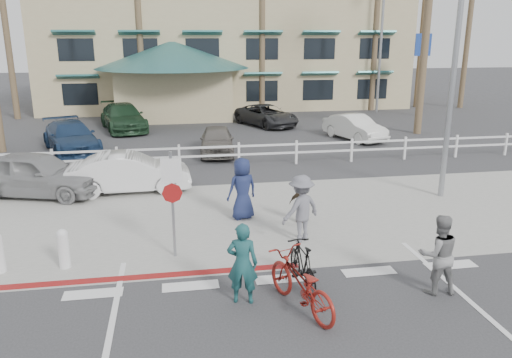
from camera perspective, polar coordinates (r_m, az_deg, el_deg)
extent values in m
plane|color=#333335|center=(10.65, 3.75, -12.82)|extent=(140.00, 140.00, 0.00)
cube|color=#333335|center=(9.01, 6.84, -18.80)|extent=(12.00, 16.00, 0.01)
cube|color=gray|center=(14.67, -0.31, -4.44)|extent=(22.00, 7.00, 0.01)
cube|color=#333335|center=(18.43, -2.34, -0.15)|extent=(40.00, 5.00, 0.01)
cube|color=#333335|center=(27.64, -4.90, 5.26)|extent=(50.00, 16.00, 0.01)
cube|color=maroon|center=(11.49, -12.69, -10.87)|extent=(7.00, 0.25, 0.02)
imported|color=maroon|center=(9.81, 5.11, -11.83)|extent=(1.42, 2.26, 1.12)
imported|color=#194A4D|center=(9.92, -1.56, -9.62)|extent=(0.69, 0.54, 1.68)
imported|color=black|center=(10.70, 5.37, -9.74)|extent=(0.58, 1.68, 0.99)
imported|color=gray|center=(10.92, 20.11, -8.09)|extent=(0.90, 0.73, 1.71)
imported|color=slate|center=(12.83, 5.16, -3.39)|extent=(1.31, 1.10, 1.77)
imported|color=#3C2F1F|center=(14.18, 5.13, -2.87)|extent=(0.70, 0.55, 1.12)
imported|color=#1A234B|center=(14.34, -1.58, -1.12)|extent=(1.03, 0.83, 1.82)
imported|color=silver|center=(17.46, -14.24, 0.71)|extent=(4.13, 1.57, 1.34)
imported|color=gray|center=(18.01, -23.84, 0.53)|extent=(4.70, 2.99, 1.49)
imported|color=navy|center=(24.41, -20.38, 4.53)|extent=(3.53, 5.14, 1.38)
imported|color=#65605A|center=(22.53, -4.49, 4.42)|extent=(1.79, 3.77, 1.25)
imported|color=silver|center=(26.14, 11.22, 5.81)|extent=(2.48, 4.10, 1.28)
imported|color=#1F3D26|center=(29.27, -14.94, 6.83)|extent=(3.24, 5.40, 1.47)
imported|color=#262628|center=(29.73, 1.20, 7.28)|extent=(3.72, 4.91, 1.24)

